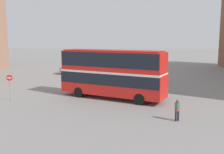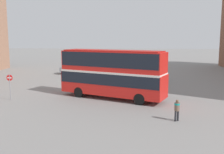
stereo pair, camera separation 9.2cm
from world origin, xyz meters
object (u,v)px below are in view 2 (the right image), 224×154
Objects in this scene: pedestrian_foreground at (177,108)px; parked_car_kerb_near at (72,69)px; parked_car_side_street at (106,72)px; parked_car_kerb_far at (145,74)px; no_entry_sign at (10,83)px; double_decker_bus at (112,71)px.

parked_car_kerb_near is (-13.47, 24.23, -0.15)m from pedestrian_foreground.
parked_car_kerb_near is at bearing -22.83° from parked_car_side_street.
no_entry_sign is (-13.58, -13.63, 0.88)m from parked_car_kerb_far.
parked_car_side_street is (6.10, -3.67, 0.01)m from parked_car_kerb_near.
pedestrian_foreground reaches higher than parked_car_kerb_far.
parked_car_side_street is at bearing 121.69° from double_decker_bus.
pedestrian_foreground is 18.95m from parked_car_kerb_far.
pedestrian_foreground is at bearing 88.63° from parked_car_kerb_far.
parked_car_kerb_far is at bearing 95.68° from double_decker_bus.
double_decker_bus is at bearing 106.79° from parked_car_side_street.
double_decker_bus reaches higher than no_entry_sign.
no_entry_sign reaches higher than parked_car_side_street.
parked_car_side_street is 17.15m from no_entry_sign.
parked_car_side_street is (-5.87, 1.67, 0.05)m from parked_car_kerb_far.
pedestrian_foreground is at bearing -19.23° from no_entry_sign.
parked_car_side_street is at bearing -21.79° from parked_car_kerb_far.
parked_car_side_street is at bearing -45.54° from parked_car_kerb_near.
double_decker_bus is 2.55× the size of parked_car_side_street.
pedestrian_foreground is at bearing -75.42° from parked_car_kerb_near.
parked_car_side_street is at bearing 63.23° from no_entry_sign.
double_decker_bus is 4.32× the size of no_entry_sign.
no_entry_sign is at bearing 35.69° from pedestrian_foreground.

